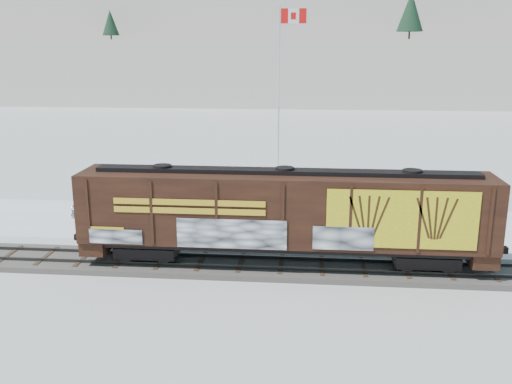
# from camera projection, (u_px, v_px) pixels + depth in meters

# --- Properties ---
(ground) EXTENTS (500.00, 500.00, 0.00)m
(ground) POSITION_uv_depth(u_px,v_px,m) (241.00, 268.00, 28.27)
(ground) COLOR white
(ground) RESTS_ON ground
(rail_track) EXTENTS (50.00, 3.40, 0.43)m
(rail_track) POSITION_uv_depth(u_px,v_px,m) (241.00, 265.00, 28.23)
(rail_track) COLOR #59544C
(rail_track) RESTS_ON ground
(parking_strip) EXTENTS (40.00, 8.00, 0.03)m
(parking_strip) POSITION_uv_depth(u_px,v_px,m) (255.00, 223.00, 35.50)
(parking_strip) COLOR white
(parking_strip) RESTS_ON ground
(hillside) EXTENTS (360.00, 110.00, 93.00)m
(hillside) POSITION_uv_depth(u_px,v_px,m) (300.00, 34.00, 159.63)
(hillside) COLOR white
(hillside) RESTS_ON ground
(hopper_railcar) EXTENTS (19.64, 3.06, 4.61)m
(hopper_railcar) POSITION_uv_depth(u_px,v_px,m) (284.00, 211.00, 27.33)
(hopper_railcar) COLOR black
(hopper_railcar) RESTS_ON rail_track
(flagpole) EXTENTS (2.30, 0.90, 13.42)m
(flagpole) POSITION_uv_depth(u_px,v_px,m) (280.00, 127.00, 40.89)
(flagpole) COLOR silver
(flagpole) RESTS_ON ground
(car_silver) EXTENTS (4.03, 1.68, 1.37)m
(car_silver) POSITION_uv_depth(u_px,v_px,m) (105.00, 209.00, 35.95)
(car_silver) COLOR #A9ACB1
(car_silver) RESTS_ON parking_strip
(car_white) EXTENTS (5.52, 3.23, 1.72)m
(car_white) POSITION_uv_depth(u_px,v_px,m) (339.00, 213.00, 34.51)
(car_white) COLOR silver
(car_white) RESTS_ON parking_strip
(car_dark) EXTENTS (5.09, 3.54, 1.37)m
(car_dark) POSITION_uv_depth(u_px,v_px,m) (363.00, 216.00, 34.46)
(car_dark) COLOR black
(car_dark) RESTS_ON parking_strip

